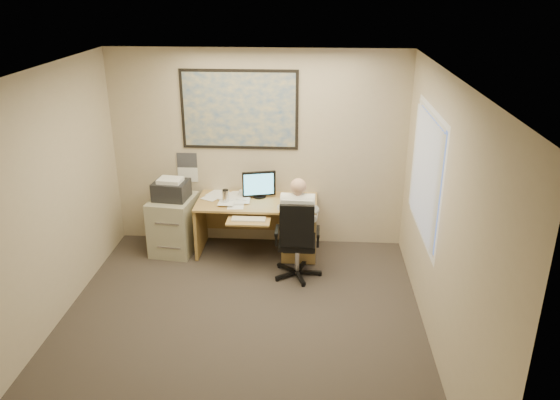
# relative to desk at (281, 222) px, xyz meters

# --- Properties ---
(room_shell) EXTENTS (4.00, 4.50, 2.70)m
(room_shell) POSITION_rel_desk_xyz_m (-0.34, -1.90, 0.91)
(room_shell) COLOR #342D28
(room_shell) RESTS_ON ground
(desk) EXTENTS (1.60, 0.97, 1.11)m
(desk) POSITION_rel_desk_xyz_m (0.00, 0.00, 0.00)
(desk) COLOR tan
(desk) RESTS_ON ground
(world_map) EXTENTS (1.56, 0.03, 1.06)m
(world_map) POSITION_rel_desk_xyz_m (-0.58, 0.33, 1.46)
(world_map) COLOR #1E4C93
(world_map) RESTS_ON room_shell
(wall_calendar) EXTENTS (0.28, 0.01, 0.42)m
(wall_calendar) POSITION_rel_desk_xyz_m (-1.33, 0.34, 0.64)
(wall_calendar) COLOR white
(wall_calendar) RESTS_ON room_shell
(window_blinds) EXTENTS (0.06, 1.40, 1.30)m
(window_blinds) POSITION_rel_desk_xyz_m (1.63, -1.10, 1.11)
(window_blinds) COLOR beige
(window_blinds) RESTS_ON room_shell
(filing_cabinet) EXTENTS (0.62, 0.72, 1.06)m
(filing_cabinet) POSITION_rel_desk_xyz_m (-1.47, -0.05, 0.01)
(filing_cabinet) COLOR #A29E82
(filing_cabinet) RESTS_ON ground
(office_chair) EXTENTS (0.63, 0.63, 1.05)m
(office_chair) POSITION_rel_desk_xyz_m (0.24, -0.68, -0.14)
(office_chair) COLOR black
(office_chair) RESTS_ON ground
(person) EXTENTS (0.56, 0.78, 1.29)m
(person) POSITION_rel_desk_xyz_m (0.24, -0.61, 0.20)
(person) COLOR white
(person) RESTS_ON office_chair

